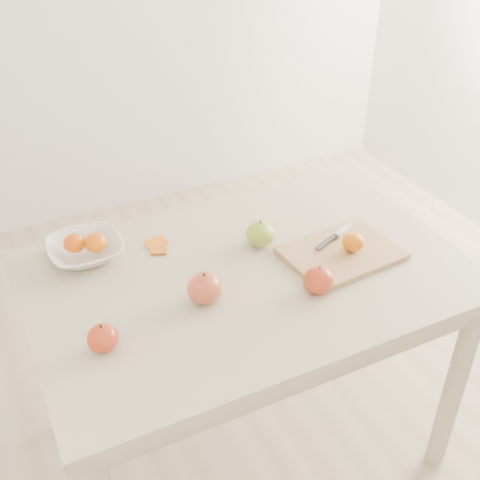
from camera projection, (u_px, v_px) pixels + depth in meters
name	position (u px, v px, depth m)	size (l,w,h in m)	color
ground	(246.00, 442.00, 2.09)	(3.50, 3.50, 0.00)	#C6B293
table	(248.00, 297.00, 1.72)	(1.20, 0.80, 0.75)	beige
cutting_board	(341.00, 253.00, 1.72)	(0.31, 0.23, 0.02)	tan
board_tangerine	(353.00, 242.00, 1.70)	(0.06, 0.06, 0.05)	orange
fruit_bowl	(85.00, 250.00, 1.70)	(0.21, 0.21, 0.05)	white
bowl_tangerine_near	(74.00, 243.00, 1.69)	(0.06, 0.06, 0.05)	#D75807
bowl_tangerine_far	(96.00, 242.00, 1.69)	(0.06, 0.06, 0.06)	#E55F08
orange_peel_a	(157.00, 244.00, 1.77)	(0.06, 0.04, 0.00)	orange
orange_peel_b	(159.00, 252.00, 1.74)	(0.04, 0.04, 0.00)	#C7590E
paring_knife	(341.00, 232.00, 1.78)	(0.17, 0.08, 0.01)	silver
apple_green	(260.00, 234.00, 1.75)	(0.08, 0.08, 0.08)	#578619
apple_red_e	(319.00, 280.00, 1.57)	(0.08, 0.08, 0.07)	maroon
apple_red_b	(205.00, 288.00, 1.54)	(0.09, 0.09, 0.08)	maroon
apple_red_d	(103.00, 338.00, 1.40)	(0.07, 0.07, 0.07)	#920901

